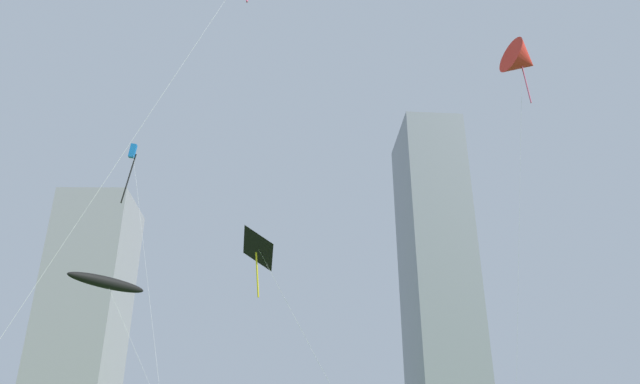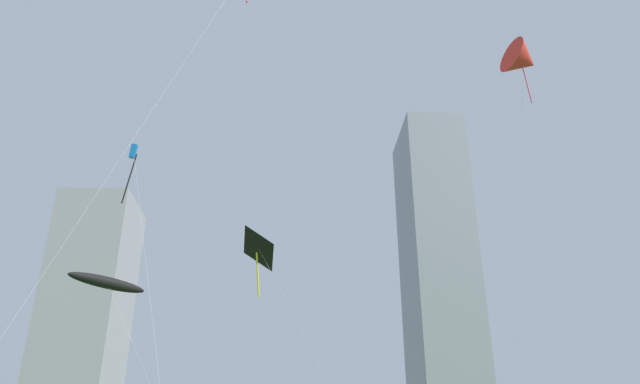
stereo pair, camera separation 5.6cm
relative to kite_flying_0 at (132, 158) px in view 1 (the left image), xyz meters
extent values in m
cylinder|color=silver|center=(3.09, -4.11, -11.98)|extent=(6.32, 8.38, 25.26)
cube|color=blue|center=(-0.06, 0.08, 0.65)|extent=(0.55, 0.60, 1.13)
cylinder|color=black|center=(-0.06, 0.08, -1.62)|extent=(0.69, 0.33, 3.91)
cylinder|color=silver|center=(26.99, -3.27, -8.58)|extent=(3.30, 4.58, 32.05)
cone|color=red|center=(28.63, -5.55, 7.45)|extent=(3.30, 3.44, 3.33)
cylinder|color=#E5598C|center=(28.63, -5.55, 5.42)|extent=(0.56, 0.47, 3.43)
ellipsoid|color=black|center=(0.65, -5.23, -11.20)|extent=(4.27, 3.36, 0.71)
pyramid|color=black|center=(9.37, -6.34, -9.06)|extent=(2.52, 2.53, 1.59)
cylinder|color=yellow|center=(9.35, -6.36, -10.72)|extent=(0.36, 0.48, 2.64)
cylinder|color=silver|center=(2.98, -18.66, -10.88)|extent=(9.79, 3.53, 27.46)
cube|color=gray|center=(58.83, 110.93, 24.65)|extent=(17.07, 23.90, 98.52)
cube|color=#939399|center=(-23.15, 91.14, 6.50)|extent=(16.66, 17.81, 62.21)
camera|label=1|loc=(8.48, -42.26, -22.98)|focal=35.90mm
camera|label=2|loc=(8.53, -42.27, -22.98)|focal=35.90mm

